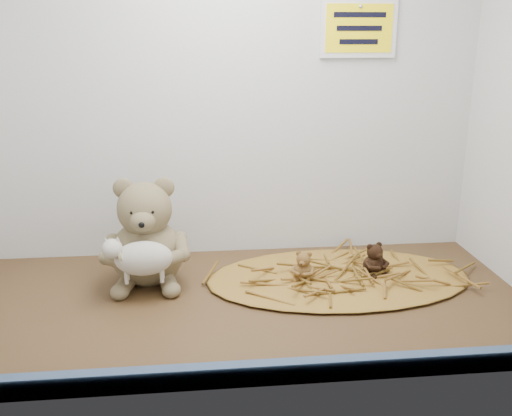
{
  "coord_description": "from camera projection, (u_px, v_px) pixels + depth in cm",
  "views": [
    {
      "loc": [
        -8.65,
        -107.86,
        53.99
      ],
      "look_at": [
        3.02,
        3.79,
        19.41
      ],
      "focal_mm": 40.0,
      "sensor_mm": 36.0,
      "label": 1
    }
  ],
  "objects": [
    {
      "name": "mini_teddy_brown",
      "position": [
        374.0,
        257.0,
        1.3
      ],
      "size": [
        7.96,
        8.14,
        7.44
      ],
      "primitive_type": null,
      "rotation": [
        0.0,
        0.0,
        0.39
      ],
      "color": "black",
      "rests_on": "straw_bed"
    },
    {
      "name": "straw_bed",
      "position": [
        338.0,
        277.0,
        1.3
      ],
      "size": [
        60.36,
        35.05,
        1.17
      ],
      "primitive_type": "ellipsoid",
      "color": "brown",
      "rests_on": "shelf_floor"
    },
    {
      "name": "mini_teddy_tan",
      "position": [
        304.0,
        264.0,
        1.27
      ],
      "size": [
        7.12,
        7.28,
        6.62
      ],
      "primitive_type": null,
      "rotation": [
        0.0,
        0.0,
        -0.4
      ],
      "color": "brown",
      "rests_on": "straw_bed"
    },
    {
      "name": "front_rail",
      "position": [
        258.0,
        373.0,
        0.91
      ],
      "size": [
        119.28,
        2.2,
        3.6
      ],
      "primitive_type": "cube",
      "color": "#3E5477",
      "rests_on": "shelf_floor"
    },
    {
      "name": "main_teddy",
      "position": [
        146.0,
        231.0,
        1.26
      ],
      "size": [
        19.6,
        20.67,
        24.16
      ],
      "primitive_type": null,
      "rotation": [
        0.0,
        0.0,
        -0.01
      ],
      "color": "#897854",
      "rests_on": "shelf_floor"
    },
    {
      "name": "alcove_shell",
      "position": [
        238.0,
        79.0,
        1.15
      ],
      "size": [
        120.4,
        60.2,
        90.4
      ],
      "color": "#423016",
      "rests_on": "ground"
    },
    {
      "name": "wall_sign",
      "position": [
        359.0,
        28.0,
        1.34
      ],
      "size": [
        16.0,
        1.2,
        11.0
      ],
      "primitive_type": "cube",
      "color": "yellow",
      "rests_on": "back_wall"
    },
    {
      "name": "toy_lamb",
      "position": [
        144.0,
        258.0,
        1.18
      ],
      "size": [
        15.77,
        9.62,
        10.19
      ],
      "primitive_type": null,
      "color": "beige",
      "rests_on": "main_teddy"
    }
  ]
}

